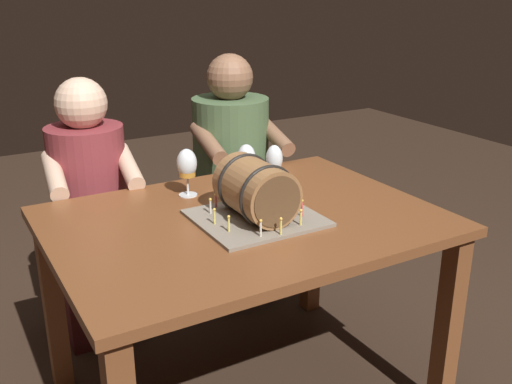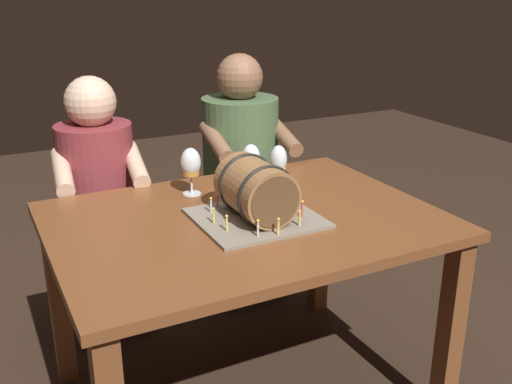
{
  "view_description": "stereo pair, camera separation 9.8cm",
  "coord_description": "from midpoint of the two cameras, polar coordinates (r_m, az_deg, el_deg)",
  "views": [
    {
      "loc": [
        -0.91,
        -1.65,
        1.52
      ],
      "look_at": [
        0.02,
        -0.04,
        0.85
      ],
      "focal_mm": 41.37,
      "sensor_mm": 36.0,
      "label": 1
    },
    {
      "loc": [
        -0.82,
        -1.7,
        1.52
      ],
      "look_at": [
        0.02,
        -0.04,
        0.85
      ],
      "focal_mm": 41.37,
      "sensor_mm": 36.0,
      "label": 2
    }
  ],
  "objects": [
    {
      "name": "dining_table",
      "position": [
        2.08,
        0.28,
        -5.14
      ],
      "size": [
        1.31,
        0.97,
        0.75
      ],
      "color": "brown",
      "rests_on": "ground"
    },
    {
      "name": "barrel_cake",
      "position": [
        1.97,
        1.43,
        -0.14
      ],
      "size": [
        0.4,
        0.37,
        0.21
      ],
      "color": "gray",
      "rests_on": "dining_table"
    },
    {
      "name": "wine_glass_white",
      "position": [
        2.26,
        3.44,
        2.98
      ],
      "size": [
        0.07,
        0.07,
        0.18
      ],
      "color": "white",
      "rests_on": "dining_table"
    },
    {
      "name": "wine_glass_amber",
      "position": [
        2.22,
        -5.06,
        2.66
      ],
      "size": [
        0.08,
        0.08,
        0.18
      ],
      "color": "white",
      "rests_on": "dining_table"
    },
    {
      "name": "wine_glass_red",
      "position": [
        2.29,
        0.74,
        3.17
      ],
      "size": [
        0.07,
        0.07,
        0.17
      ],
      "color": "white",
      "rests_on": "dining_table"
    },
    {
      "name": "person_seated_left",
      "position": [
        2.66,
        -13.69,
        -2.63
      ],
      "size": [
        0.39,
        0.48,
        1.15
      ],
      "color": "#4C1B1E",
      "rests_on": "ground"
    },
    {
      "name": "person_seated_right",
      "position": [
        2.86,
        -0.49,
        0.51
      ],
      "size": [
        0.42,
        0.5,
        1.21
      ],
      "color": "#2A3A24",
      "rests_on": "ground"
    }
  ]
}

